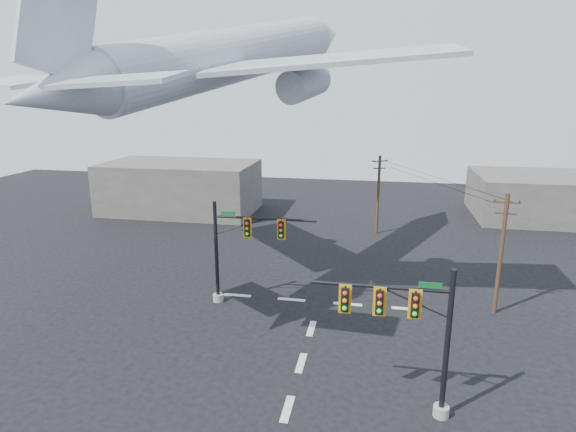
% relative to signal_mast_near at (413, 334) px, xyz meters
% --- Properties ---
extents(ground, '(120.00, 120.00, 0.00)m').
position_rel_signal_mast_near_xyz_m(ground, '(-5.51, -0.77, -4.04)').
color(ground, black).
rests_on(ground, ground).
extents(lane_markings, '(14.00, 21.20, 0.01)m').
position_rel_signal_mast_near_xyz_m(lane_markings, '(-5.51, 4.57, -4.03)').
color(lane_markings, beige).
rests_on(lane_markings, ground).
extents(signal_mast_near, '(6.41, 0.79, 7.18)m').
position_rel_signal_mast_near_xyz_m(signal_mast_near, '(0.00, 0.00, 0.00)').
color(signal_mast_near, gray).
rests_on(signal_mast_near, ground).
extents(signal_mast_far, '(7.30, 0.80, 7.27)m').
position_rel_signal_mast_near_xyz_m(signal_mast_far, '(-11.06, 9.99, -0.12)').
color(signal_mast_far, gray).
rests_on(signal_mast_far, ground).
extents(utility_pole_a, '(1.63, 0.27, 8.15)m').
position_rel_signal_mast_near_xyz_m(utility_pole_a, '(6.27, 11.78, 0.22)').
color(utility_pole_a, '#4A2F1F').
rests_on(utility_pole_a, ground).
extents(utility_pole_b, '(1.56, 0.73, 8.12)m').
position_rel_signal_mast_near_xyz_m(utility_pole_b, '(-1.75, 29.04, 0.21)').
color(utility_pole_b, '#4A2F1F').
rests_on(utility_pole_b, ground).
extents(power_lines, '(9.50, 17.28, 0.03)m').
position_rel_signal_mast_near_xyz_m(power_lines, '(2.26, 20.41, 3.51)').
color(power_lines, black).
extents(airliner, '(29.33, 31.77, 9.01)m').
position_rel_signal_mast_near_xyz_m(airliner, '(-11.83, 12.80, 12.62)').
color(airliner, '#B2B8BF').
extents(building_left, '(18.00, 10.00, 6.00)m').
position_rel_signal_mast_near_xyz_m(building_left, '(-25.51, 34.23, -1.04)').
color(building_left, '#625C56').
rests_on(building_left, ground).
extents(building_right, '(14.00, 12.00, 5.00)m').
position_rel_signal_mast_near_xyz_m(building_right, '(16.49, 39.23, -1.54)').
color(building_right, '#625C56').
rests_on(building_right, ground).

